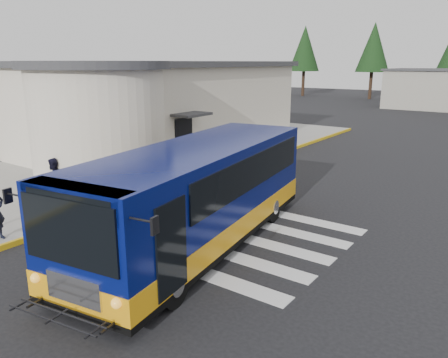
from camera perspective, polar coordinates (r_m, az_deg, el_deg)
The scene contains 7 objects.
ground at distance 13.74m, azimuth 1.70°, elevation -5.90°, with size 140.00×140.00×0.00m, color black.
sidewalk at distance 22.34m, azimuth -11.79°, elevation 2.23°, with size 10.00×34.00×0.15m, color gray.
curb_strip at distance 19.07m, azimuth -1.63°, elevation 0.37°, with size 0.12×34.00×0.16m, color gold.
station_building at distance 25.26m, azimuth -10.07°, elevation 9.50°, with size 12.70×18.70×4.80m.
crosswalk at distance 13.41m, azimuth -2.01°, elevation -6.42°, with size 8.00×5.35×0.01m.
transit_bus at distance 11.83m, azimuth -3.41°, elevation -2.63°, with size 4.38×10.08×2.77m.
pedestrian_b at distance 16.44m, azimuth -21.34°, elevation -0.08°, with size 0.74×0.58×1.53m, color black.
Camera 1 is at (7.17, -10.65, 4.91)m, focal length 35.00 mm.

